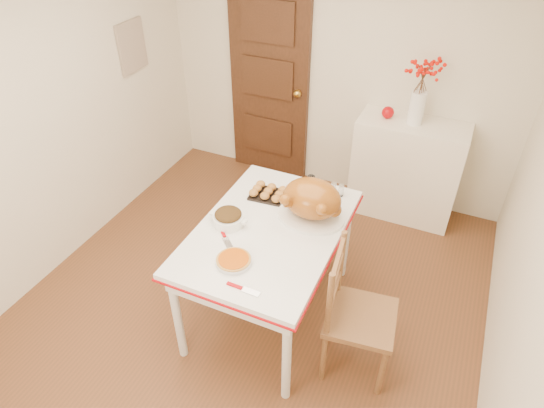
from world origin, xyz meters
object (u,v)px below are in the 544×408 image
at_px(sideboard, 406,170).
at_px(chair_oak, 361,315).
at_px(turkey_platter, 312,201).
at_px(kitchen_table, 269,272).
at_px(pumpkin_pie, 234,260).

height_order(sideboard, chair_oak, chair_oak).
bearing_deg(turkey_platter, kitchen_table, -116.47).
bearing_deg(chair_oak, kitchen_table, 68.90).
bearing_deg(kitchen_table, chair_oak, -14.04).
height_order(kitchen_table, pumpkin_pie, pumpkin_pie).
distance_m(chair_oak, pumpkin_pie, 0.91).
distance_m(sideboard, pumpkin_pie, 2.26).
relative_size(sideboard, pumpkin_pie, 4.25).
bearing_deg(chair_oak, pumpkin_pie, 97.40).
relative_size(sideboard, turkey_platter, 2.03).
xyz_separation_m(sideboard, turkey_platter, (-0.43, -1.48, 0.50)).
distance_m(kitchen_table, chair_oak, 0.77).
bearing_deg(pumpkin_pie, turkey_platter, 65.57).
height_order(sideboard, kitchen_table, sideboard).
height_order(sideboard, turkey_platter, turkey_platter).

